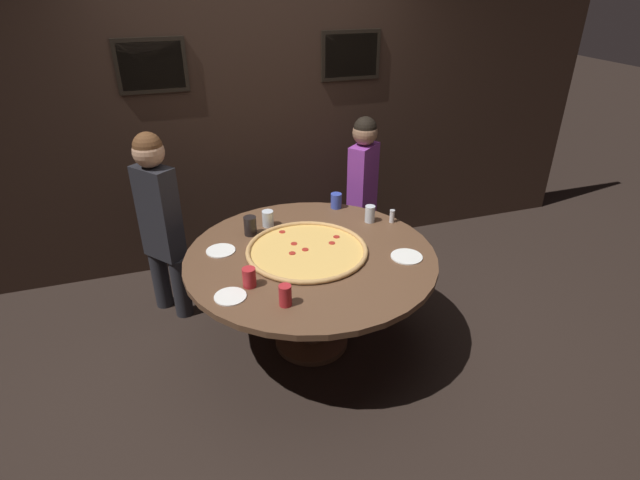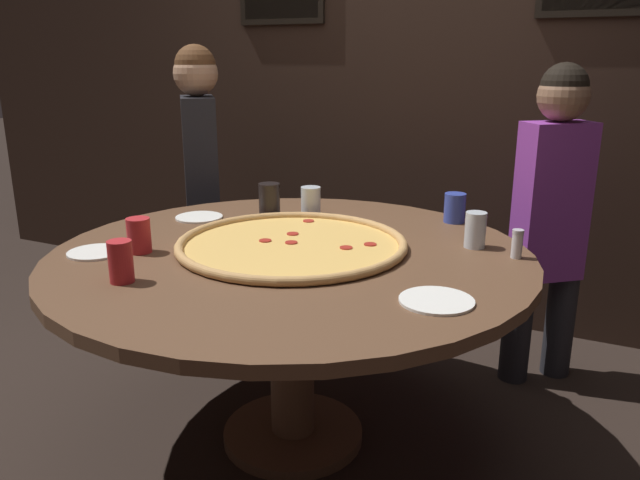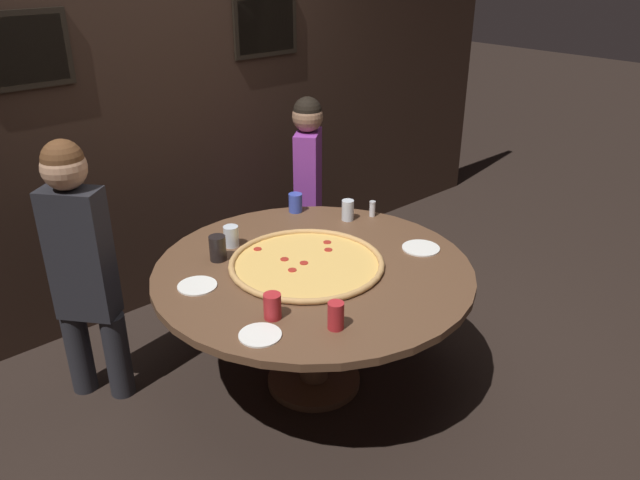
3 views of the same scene
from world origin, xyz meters
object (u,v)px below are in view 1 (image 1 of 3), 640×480
Objects in this scene: giant_pizza at (307,250)px; diner_side_right at (160,217)px; drink_cup_far_left at (370,214)px; diner_far_left at (363,186)px; white_plate_left_side at (230,296)px; drink_cup_front_edge at (249,277)px; white_plate_far_back at (221,251)px; drink_cup_near_left at (336,201)px; dining_table at (311,270)px; condiment_shaker at (392,216)px; white_plate_beside_cup at (407,257)px; drink_cup_far_right at (268,219)px; drink_cup_by_shaker at (285,295)px; drink_cup_beside_pizza at (250,226)px.

diner_side_right reaches higher than giant_pizza.
giant_pizza is at bearing -153.71° from drink_cup_far_left.
white_plate_left_side is at bearing 2.84° from diner_far_left.
white_plate_far_back is at bearing 102.20° from drink_cup_front_edge.
diner_far_left is at bearing 38.66° from drink_cup_near_left.
giant_pizza is (-0.01, 0.04, 0.14)m from dining_table.
drink_cup_near_left is 0.48m from condiment_shaker.
white_plate_beside_cup is at bearing -78.65° from drink_cup_near_left.
drink_cup_far_right is 0.91m from condiment_shaker.
drink_cup_by_shaker is 0.66× the size of white_plate_far_back.
drink_cup_near_left is at bearing 13.56° from drink_cup_far_right.
drink_cup_near_left is at bearing 43.72° from white_plate_left_side.
white_plate_left_side is 0.90× the size of white_plate_beside_cup.
drink_cup_far_right reaches higher than dining_table.
drink_cup_beside_pizza is at bearing -162.35° from drink_cup_near_left.
white_plate_left_side is (-0.99, -0.95, -0.05)m from drink_cup_near_left.
drink_cup_front_edge is 0.88× the size of drink_cup_beside_pizza.
diner_side_right is (-0.36, 0.50, 0.07)m from white_plate_far_back.
drink_cup_by_shaker is 0.09× the size of diner_side_right.
drink_cup_front_edge is 1.23× the size of condiment_shaker.
white_plate_far_back is (-0.96, -0.40, -0.05)m from drink_cup_near_left.
giant_pizza is at bearing -162.86° from condiment_shaker.
condiment_shaker is (0.73, 0.22, 0.04)m from giant_pizza.
drink_cup_near_left is (0.58, 0.14, 0.00)m from drink_cup_far_right.
white_plate_left_side is at bearing -155.94° from condiment_shaker.
drink_cup_front_edge is 1.27m from condiment_shaker.
white_plate_far_back is 0.14× the size of diner_far_left.
drink_cup_beside_pizza is at bearing 78.00° from drink_cup_front_edge.
drink_cup_by_shaker reaches higher than condiment_shaker.
drink_cup_front_edge is 0.29m from drink_cup_by_shaker.
condiment_shaker is at bearing -144.95° from diner_side_right.
white_plate_beside_cup is at bearing -87.73° from drink_cup_far_left.
drink_cup_beside_pizza reaches higher than white_plate_far_back.
drink_cup_far_right is 0.99m from drink_cup_by_shaker.
drink_cup_far_right is 0.08× the size of diner_side_right.
drink_cup_beside_pizza is at bearing -158.00° from diner_side_right.
condiment_shaker is (0.30, -0.37, -0.01)m from drink_cup_near_left.
diner_far_left is at bearing 52.98° from drink_cup_by_shaker.
giant_pizza reaches higher than white_plate_left_side.
dining_table is 1.18m from diner_far_left.
drink_cup_far_right reaches higher than giant_pizza.
giant_pizza is 1.15m from diner_far_left.
drink_cup_near_left is 1.32m from diner_side_right.
drink_cup_beside_pizza is 0.70× the size of white_plate_far_back.
drink_cup_far_right is (-0.16, 0.45, 0.05)m from giant_pizza.
drink_cup_far_right is at bearing 165.36° from condiment_shaker.
drink_cup_by_shaker reaches higher than white_plate_beside_cup.
white_plate_beside_cup is at bearing -24.36° from giant_pizza.
dining_table is at bearing -67.97° from giant_pizza.
drink_cup_by_shaker is (-0.13, -0.98, 0.00)m from drink_cup_far_right.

